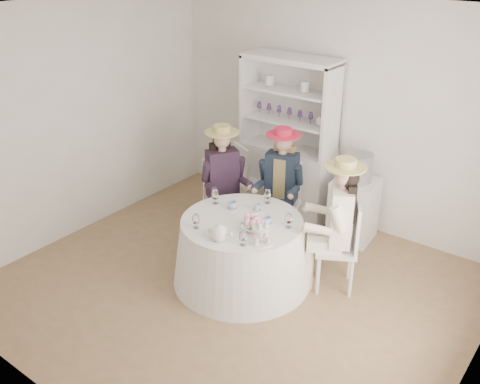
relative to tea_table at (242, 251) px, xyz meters
The scene contains 22 objects.
ground 0.39m from the tea_table, 81.51° to the right, with size 4.50×4.50×0.00m, color brown.
ceiling 2.36m from the tea_table, 81.51° to the right, with size 4.50×4.50×0.00m, color white.
wall_back 2.09m from the tea_table, 89.23° to the left, with size 4.50×4.50×0.00m, color silver.
wall_front 2.39m from the tea_table, 89.35° to the right, with size 4.50×4.50×0.00m, color silver.
wall_left 2.45m from the tea_table, behind, with size 4.50×4.50×0.00m, color silver.
tea_table is the anchor object (origin of this frame).
hutch 1.71m from the tea_table, 106.60° to the left, with size 1.27×0.65×2.01m.
side_table 1.57m from the tea_table, 70.80° to the left, with size 0.48×0.48×0.75m, color silver.
hatbox 1.67m from the tea_table, 70.80° to the left, with size 0.32×0.32×0.32m, color black.
guest_left 1.03m from the tea_table, 140.23° to the left, with size 0.59×0.55×1.38m.
guest_mid 1.04m from the tea_table, 98.97° to the left, with size 0.52×0.56×1.38m.
guest_right 1.04m from the tea_table, 30.37° to the left, with size 0.60×0.55×1.41m.
spare_chair 1.51m from the tea_table, 123.84° to the left, with size 0.52×0.52×0.94m.
teacup_a 0.47m from the tea_table, 149.11° to the left, with size 0.09×0.09×0.07m, color white.
teacup_b 0.47m from the tea_table, 90.52° to the left, with size 0.07×0.07×0.07m, color white.
teacup_c 0.47m from the tea_table, 19.94° to the left, with size 0.08×0.08×0.07m, color white.
flower_bowl 0.45m from the tea_table, 26.37° to the right, with size 0.22×0.22×0.06m, color white.
flower_arrangement 0.48m from the tea_table, 16.22° to the right, with size 0.18×0.17×0.07m.
table_teapot 0.61m from the tea_table, 81.83° to the right, with size 0.23×0.17×0.18m.
sandwich_plate 0.51m from the tea_table, 95.69° to the right, with size 0.24×0.24×0.05m.
cupcake_stand 0.63m from the tea_table, 30.21° to the right, with size 0.23×0.23×0.21m.
stemware_set 0.43m from the tea_table, 57.99° to the left, with size 0.97×0.94×0.15m.
Camera 1 is at (2.78, -3.57, 3.26)m, focal length 40.00 mm.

